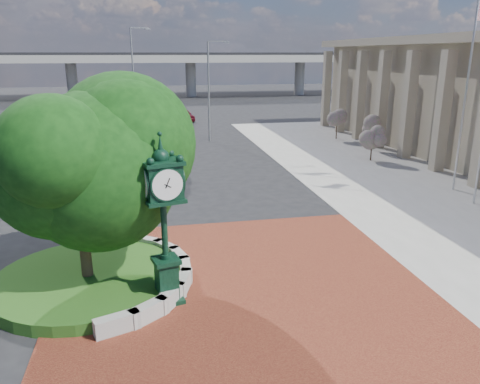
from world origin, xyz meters
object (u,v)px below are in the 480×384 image
object	(u,v)px
post_clock	(164,214)
street_lamp_near	(211,83)
parked_car	(183,115)
street_lamp_far	(135,67)
flagpole_a	(466,94)

from	to	relation	value
post_clock	street_lamp_near	size ratio (longest dim) A/B	0.62
parked_car	street_lamp_far	xyz separation A→B (m)	(-5.02, 1.79, 5.24)
flagpole_a	street_lamp_far	distance (m)	37.30
parked_car	street_lamp_far	world-z (taller)	street_lamp_far
street_lamp_near	street_lamp_far	world-z (taller)	street_lamp_far
street_lamp_far	parked_car	bearing A→B (deg)	-19.67
post_clock	flagpole_a	distance (m)	19.02
street_lamp_near	street_lamp_far	size ratio (longest dim) A/B	0.83
street_lamp_near	street_lamp_far	xyz separation A→B (m)	(-6.55, 14.84, 1.01)
post_clock	parked_car	xyz separation A→B (m)	(3.58, 40.36, -2.17)
flagpole_a	post_clock	bearing A→B (deg)	-150.17
post_clock	flagpole_a	world-z (taller)	flagpole_a
parked_car	flagpole_a	size ratio (longest dim) A/B	0.40
post_clock	street_lamp_far	distance (m)	42.29
post_clock	flagpole_a	size ratio (longest dim) A/B	0.50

